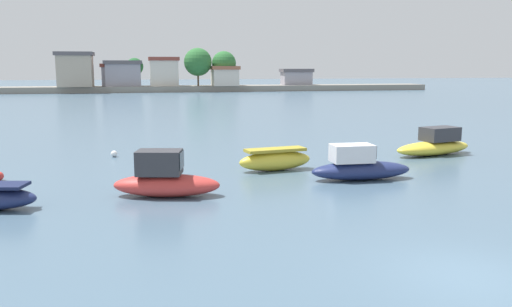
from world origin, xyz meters
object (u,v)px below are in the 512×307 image
at_px(moored_boat_3, 359,166).
at_px(mooring_buoy_2, 114,154).
at_px(moored_boat_2, 275,160).
at_px(moored_boat_1, 165,179).
at_px(moored_boat_4, 435,145).

xyz_separation_m(moored_boat_3, mooring_buoy_2, (-11.10, 8.54, -0.42)).
xyz_separation_m(moored_boat_2, mooring_buoy_2, (-7.94, 5.67, -0.34)).
height_order(moored_boat_1, moored_boat_2, moored_boat_1).
relative_size(moored_boat_3, moored_boat_4, 0.85).
bearing_deg(moored_boat_1, moored_boat_2, 49.65).
height_order(moored_boat_2, mooring_buoy_2, moored_boat_2).
xyz_separation_m(moored_boat_1, moored_boat_4, (15.64, 6.71, -0.08)).
bearing_deg(moored_boat_3, moored_boat_4, 39.50).
bearing_deg(moored_boat_3, moored_boat_1, -169.93).
relative_size(moored_boat_1, moored_boat_4, 0.80).
xyz_separation_m(moored_boat_1, mooring_buoy_2, (-2.43, 9.83, -0.50)).
bearing_deg(moored_boat_2, moored_boat_3, -51.60).
xyz_separation_m(moored_boat_3, moored_boat_4, (6.97, 5.42, -0.00)).
bearing_deg(moored_boat_4, moored_boat_1, -170.99).
height_order(moored_boat_2, moored_boat_4, moored_boat_4).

